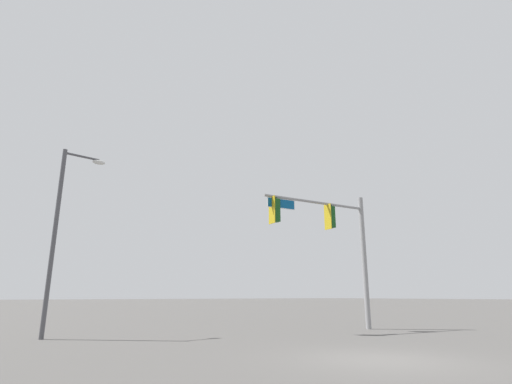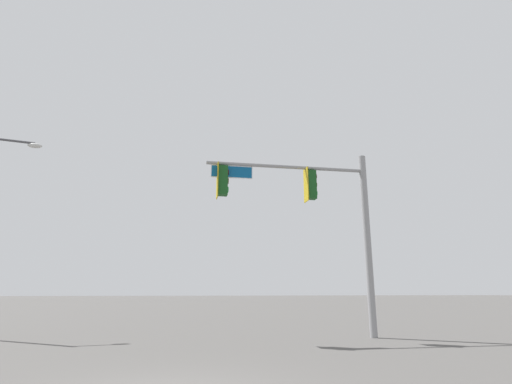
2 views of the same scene
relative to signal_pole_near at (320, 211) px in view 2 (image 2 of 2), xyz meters
name	(u,v)px [view 2 (image 2 of 2)]	position (x,y,z in m)	size (l,w,h in m)	color
signal_pole_near	(320,211)	(0.00, 0.00, 0.00)	(6.23, 0.86, 6.79)	gray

